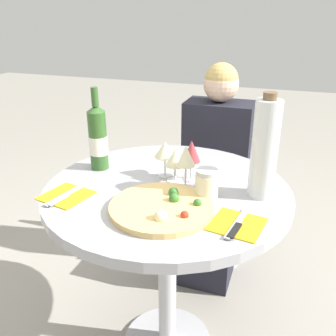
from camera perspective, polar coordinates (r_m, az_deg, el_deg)
dining_table at (r=1.43m, az=-0.12°, el=-7.59°), size 0.90×0.90×0.78m
chair_behind_diner at (r=2.18m, az=7.55°, el=-3.18°), size 0.38×0.38×0.87m
seated_diner at (r=2.02m, az=6.85°, el=-2.60°), size 0.35×0.43×1.14m
pizza_large at (r=1.21m, az=-0.85°, el=-6.01°), size 0.34×0.34×0.05m
wine_bottle at (r=1.51m, az=-10.63°, el=4.51°), size 0.07×0.07×0.33m
tall_carafe at (r=1.28m, az=14.50°, el=2.81°), size 0.09×0.09×0.36m
sugar_shaker at (r=1.27m, az=5.91°, el=-2.46°), size 0.08×0.08×0.10m
wine_glass_front_right at (r=1.32m, az=2.75°, el=1.72°), size 0.07×0.07×0.16m
wine_glass_center at (r=1.38m, az=1.08°, el=1.51°), size 0.07×0.07×0.13m
wine_glass_back_right at (r=1.39m, az=3.60°, el=2.46°), size 0.07×0.07×0.15m
wine_glass_back_left at (r=1.42m, az=-0.45°, el=2.71°), size 0.08×0.08×0.14m
place_setting_left at (r=1.34m, az=-15.32°, el=-4.08°), size 0.18×0.19×0.01m
place_setting_right at (r=1.15m, az=10.48°, el=-8.46°), size 0.17×0.19×0.01m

